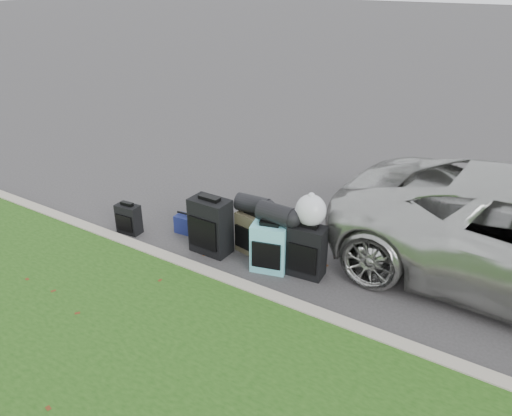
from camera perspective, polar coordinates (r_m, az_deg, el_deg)
The scene contains 12 objects.
ground at distance 7.23m, azimuth -0.19°, elevation -4.70°, with size 120.00×120.00×0.00m, color #383535.
curb at distance 6.50m, azimuth -5.02°, elevation -7.87°, with size 120.00×0.18×0.15m, color #9E937F.
suitcase_small_black at distance 7.81m, azimuth -14.34°, elevation -1.21°, with size 0.37×0.20×0.46m, color black.
suitcase_large_black_left at distance 7.02m, azimuth -5.20°, elevation -2.04°, with size 0.56×0.34×0.81m, color black.
suitcase_olive at distance 7.03m, azimuth -0.44°, elevation -2.87°, with size 0.43×0.27×0.60m, color #3D3725.
suitcase_teal at distance 6.60m, azimuth 1.53°, elevation -4.57°, with size 0.47×0.28×0.67m, color #52A8B5.
suitcase_large_black_right at distance 6.52m, azimuth 5.83°, elevation -4.90°, with size 0.47×0.28×0.70m, color black.
tote_green at distance 7.62m, azimuth -5.99°, elevation -1.77°, with size 0.29×0.23×0.32m, color #1B7934.
tote_navy at distance 7.70m, azimuth -8.18°, elevation -1.79°, with size 0.26×0.20×0.28m, color navy.
duffel_left at distance 6.88m, azimuth -0.37°, elevation 0.43°, with size 0.25×0.25×0.47m, color black.
duffel_right at distance 6.44m, azimuth 2.26°, elevation -0.67°, with size 0.27×0.27×0.48m, color black.
trash_bag at distance 6.33m, azimuth 6.28°, elevation -0.27°, with size 0.40×0.40×0.40m, color silver.
Camera 1 is at (3.39, -5.23, 3.66)m, focal length 35.00 mm.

